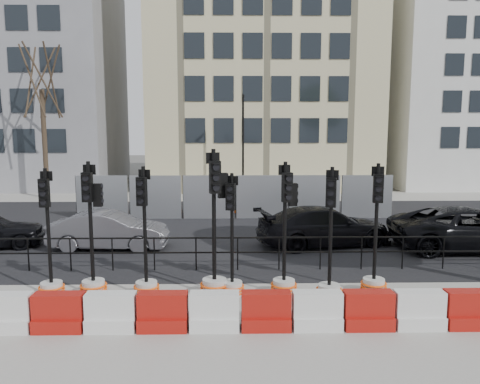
{
  "coord_description": "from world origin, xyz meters",
  "views": [
    {
      "loc": [
        -0.18,
        -11.92,
        4.1
      ],
      "look_at": [
        0.1,
        3.0,
        2.06
      ],
      "focal_mm": 35.0,
      "sensor_mm": 36.0,
      "label": 1
    }
  ],
  "objects_px": {
    "traffic_signal_h": "(374,268)",
    "car_c": "(324,226)",
    "traffic_signal_d": "(215,262)",
    "traffic_signal_a": "(50,272)"
  },
  "relations": [
    {
      "from": "traffic_signal_d",
      "to": "car_c",
      "type": "bearing_deg",
      "value": 37.3
    },
    {
      "from": "traffic_signal_d",
      "to": "traffic_signal_h",
      "type": "bearing_deg",
      "value": -15.13
    },
    {
      "from": "traffic_signal_h",
      "to": "traffic_signal_a",
      "type": "bearing_deg",
      "value": -169.18
    },
    {
      "from": "car_c",
      "to": "traffic_signal_d",
      "type": "bearing_deg",
      "value": 130.51
    },
    {
      "from": "traffic_signal_h",
      "to": "car_c",
      "type": "xyz_separation_m",
      "value": [
        -0.28,
        4.88,
        0.02
      ]
    },
    {
      "from": "traffic_signal_a",
      "to": "traffic_signal_h",
      "type": "distance_m",
      "value": 7.93
    },
    {
      "from": "traffic_signal_a",
      "to": "traffic_signal_d",
      "type": "height_order",
      "value": "traffic_signal_d"
    },
    {
      "from": "traffic_signal_a",
      "to": "traffic_signal_h",
      "type": "relative_size",
      "value": 0.97
    },
    {
      "from": "traffic_signal_h",
      "to": "car_c",
      "type": "height_order",
      "value": "traffic_signal_h"
    },
    {
      "from": "traffic_signal_d",
      "to": "traffic_signal_h",
      "type": "xyz_separation_m",
      "value": [
        3.94,
        0.08,
        -0.19
      ]
    }
  ]
}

